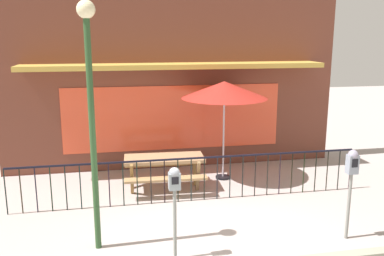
% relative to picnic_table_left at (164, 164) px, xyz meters
% --- Properties ---
extents(ground, '(40.00, 40.00, 0.00)m').
position_rel_picnic_table_left_xyz_m(ground, '(0.48, -2.97, -0.61)').
color(ground, '#A49994').
extents(pub_storefront, '(8.84, 1.35, 4.89)m').
position_rel_picnic_table_left_xyz_m(pub_storefront, '(0.48, 1.86, 1.83)').
color(pub_storefront, '#3B1918').
rests_on(pub_storefront, ground).
extents(patio_fence_front, '(7.45, 0.04, 0.97)m').
position_rel_picnic_table_left_xyz_m(patio_fence_front, '(0.48, -0.79, 0.05)').
color(patio_fence_front, black).
rests_on(patio_fence_front, ground).
extents(picnic_table_left, '(1.86, 1.45, 0.79)m').
position_rel_picnic_table_left_xyz_m(picnic_table_left, '(0.00, 0.00, 0.00)').
color(picnic_table_left, '#A17A55').
rests_on(picnic_table_left, ground).
extents(patio_umbrella, '(2.06, 2.06, 2.42)m').
position_rel_picnic_table_left_xyz_m(patio_umbrella, '(1.52, 0.48, 1.59)').
color(patio_umbrella, black).
rests_on(patio_umbrella, ground).
extents(parking_meter_near, '(0.18, 0.17, 1.52)m').
position_rel_picnic_table_left_xyz_m(parking_meter_near, '(-0.22, -3.07, 0.57)').
color(parking_meter_near, gray).
rests_on(parking_meter_near, ground).
extents(parking_meter_far, '(0.18, 0.17, 1.61)m').
position_rel_picnic_table_left_xyz_m(parking_meter_far, '(2.83, -2.96, 0.63)').
color(parking_meter_far, gray).
rests_on(parking_meter_far, ground).
extents(street_lamp, '(0.28, 0.28, 3.99)m').
position_rel_picnic_table_left_xyz_m(street_lamp, '(-1.42, -2.47, 1.99)').
color(street_lamp, '#294B26').
rests_on(street_lamp, ground).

